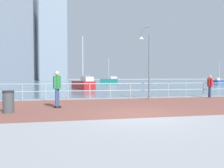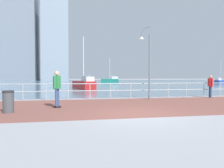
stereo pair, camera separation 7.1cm
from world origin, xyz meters
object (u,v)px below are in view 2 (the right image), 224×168
Objects in this scene: lamppost at (147,59)px; skateboarder at (57,86)px; sailboat_gray at (110,80)px; sailboat_ivory at (220,81)px; bystander at (210,85)px; sailboat_teal at (84,84)px; trash_bin at (8,102)px.

skateboarder is (-5.64, -2.92, -1.63)m from lamppost.
sailboat_ivory is at bearing -28.11° from sailboat_gray.
bystander is 0.32× the size of sailboat_ivory.
bystander is 0.25× the size of sailboat_teal.
lamppost reaches higher than bystander.
lamppost is at bearing -134.67° from sailboat_ivory.
trash_bin is 16.84m from sailboat_teal.
trash_bin is (-7.54, -3.98, -2.24)m from lamppost.
skateboarder reaches higher than bystander.
sailboat_teal reaches higher than skateboarder.
sailboat_teal reaches higher than trash_bin.
sailboat_teal is at bearing -106.75° from sailboat_gray.
sailboat_gray reaches higher than sailboat_ivory.
trash_bin is 0.15× the size of sailboat_gray.
sailboat_ivory is (33.08, 30.68, -0.60)m from skateboarder.
skateboarder is at bearing -152.64° from lamppost.
sailboat_ivory is 34.57m from sailboat_teal.
trash_bin is 0.19× the size of sailboat_ivory.
trash_bin is (-12.46, -4.19, -0.48)m from bystander.
sailboat_teal is (-30.96, -15.39, 0.14)m from sailboat_ivory.
lamppost is 8.81m from trash_bin.
sailboat_ivory is (27.44, 27.77, -2.23)m from lamppost.
sailboat_gray is (-22.68, 12.12, 0.14)m from sailboat_ivory.
sailboat_gray reaches higher than skateboarder.
lamppost is 39.10m from sailboat_ivory.
skateboarder is 45.13m from sailboat_ivory.
sailboat_teal is at bearing 105.86° from lamppost.
sailboat_ivory reaches higher than skateboarder.
sailboat_teal reaches higher than sailboat_gray.
sailboat_ivory is at bearing 42.22° from trash_bin.
sailboat_gray is (10.40, 42.80, -0.46)m from skateboarder.
sailboat_teal reaches higher than bystander.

